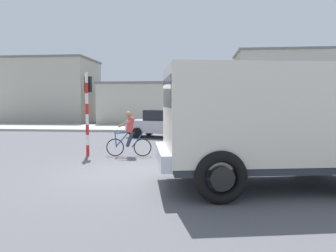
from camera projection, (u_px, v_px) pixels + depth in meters
name	position (u px, v px, depth m)	size (l,w,h in m)	color
ground_plane	(130.00, 174.00, 9.18)	(120.00, 120.00, 0.00)	#56565B
sidewalk_far	(173.00, 128.00, 23.80)	(80.00, 5.00, 0.16)	#ADADA8
truck_foreground	(272.00, 119.00, 7.72)	(5.78, 3.55, 2.90)	silver
cyclist	(129.00, 134.00, 12.03)	(1.73, 0.50, 1.72)	black
traffic_light_pole	(88.00, 102.00, 12.24)	(0.24, 0.43, 3.20)	red
car_red_near	(163.00, 123.00, 18.42)	(4.30, 2.66, 1.60)	#B7B7BC
building_corner_left	(52.00, 91.00, 32.10)	(8.54, 6.22, 6.33)	#B2AD9E
building_mid_block	(156.00, 104.00, 29.59)	(9.81, 6.01, 3.80)	#B2AD9E
building_corner_right	(300.00, 89.00, 28.22)	(11.44, 5.37, 6.50)	#B2AD9E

